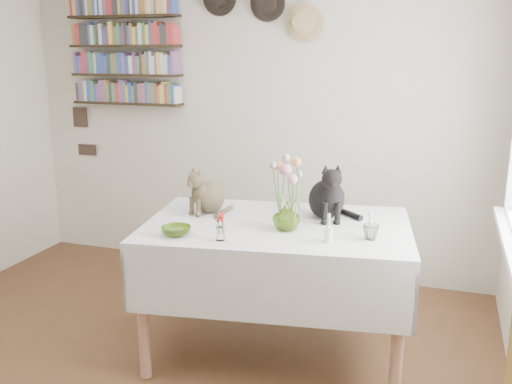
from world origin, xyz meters
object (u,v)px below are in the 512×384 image
(flower_vase, at_px, (286,216))
(bookshelf_unit, at_px, (125,51))
(dining_table, at_px, (277,256))
(black_cat, at_px, (327,189))
(tabby_cat, at_px, (210,188))

(flower_vase, bearing_deg, bookshelf_unit, 143.31)
(dining_table, bearing_deg, black_cat, 42.25)
(dining_table, xyz_separation_m, flower_vase, (0.08, -0.10, 0.29))
(dining_table, bearing_deg, flower_vase, -50.01)
(black_cat, distance_m, flower_vase, 0.38)
(dining_table, distance_m, bookshelf_unit, 2.45)
(flower_vase, relative_size, bookshelf_unit, 0.17)
(tabby_cat, xyz_separation_m, black_cat, (0.73, 0.11, 0.03))
(tabby_cat, distance_m, bookshelf_unit, 1.88)
(dining_table, distance_m, tabby_cat, 0.61)
(dining_table, relative_size, tabby_cat, 5.52)
(bookshelf_unit, bearing_deg, tabby_cat, -42.43)
(black_cat, bearing_deg, tabby_cat, 166.08)
(dining_table, height_order, tabby_cat, tabby_cat)
(dining_table, height_order, bookshelf_unit, bookshelf_unit)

